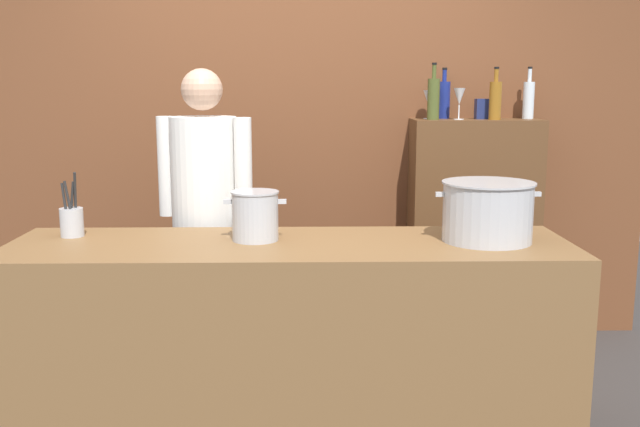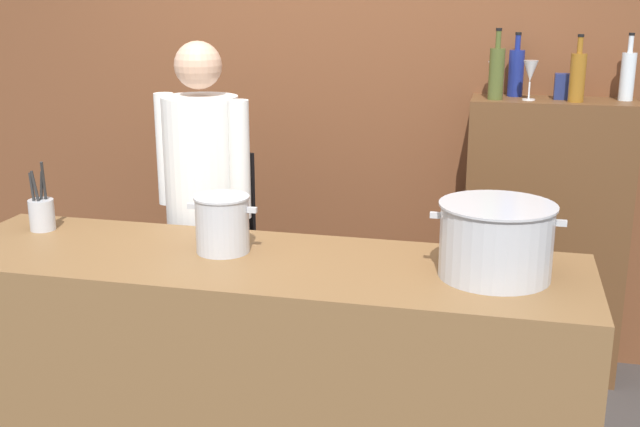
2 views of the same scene
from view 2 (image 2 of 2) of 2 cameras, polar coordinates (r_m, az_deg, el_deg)
The scene contains 14 objects.
brick_back_panel at distance 4.16m, azimuth 1.27°, elevation 10.72°, with size 4.40×0.10×3.00m, color brown.
prep_counter at distance 3.13m, azimuth -4.41°, elevation -11.11°, with size 2.46×0.70×0.90m, color brown.
bar_cabinet at distance 4.02m, azimuth 15.84°, elevation -1.85°, with size 0.76×0.32×1.38m, color brown.
chef at distance 3.63m, azimuth -8.39°, elevation 1.27°, with size 0.50×0.40×1.66m.
stockpot_large at distance 2.80m, azimuth 12.62°, elevation -1.91°, with size 0.46×0.40×0.26m.
stockpot_small at distance 3.02m, azimuth -7.08°, elevation -0.75°, with size 0.28×0.21×0.22m.
utensil_crock at distance 3.49m, azimuth -19.50°, elevation 0.02°, with size 0.10×0.10×0.30m.
wine_bottle_amber at distance 3.81m, azimuth 18.14°, elevation 9.42°, with size 0.07×0.07×0.30m.
wine_bottle_olive at distance 3.80m, azimuth 12.65°, elevation 9.94°, with size 0.07×0.07×0.33m.
wine_bottle_clear at distance 3.94m, azimuth 21.38°, elevation 9.32°, with size 0.07×0.07×0.31m.
wine_bottle_cobalt at distance 3.95m, azimuth 14.00°, elevation 9.92°, with size 0.07×0.07×0.30m.
wine_glass_wide at distance 3.81m, azimuth 14.98°, elevation 9.83°, with size 0.07×0.07×0.18m.
wine_glass_tall at distance 3.90m, azimuth 12.55°, elevation 9.94°, with size 0.07×0.07×0.17m.
spice_tin_navy at distance 3.90m, azimuth 17.13°, elevation 8.78°, with size 0.07×0.07×0.12m, color navy.
Camera 2 is at (0.88, -2.65, 1.86)m, focal length 44.21 mm.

